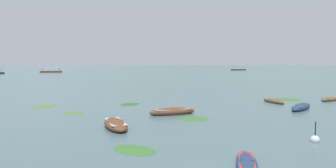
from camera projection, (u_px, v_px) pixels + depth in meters
The scene contains 19 objects.
ground_plane at pixel (158, 65), 1503.68m from camera, with size 6000.00×6000.00×0.00m, color #476066.
mountain_1 at pixel (48, 29), 1998.98m from camera, with size 1807.64×1807.64×478.02m, color slate.
mountain_2 at pixel (131, 30), 2097.20m from camera, with size 1304.81×1304.81×499.47m, color slate.
mountain_3 at pixel (283, 33), 2190.24m from camera, with size 1616.13×1616.13×469.09m, color slate.
rowboat_0 at pixel (115, 124), 18.88m from camera, with size 2.54×4.15×0.65m.
rowboat_1 at pixel (172, 112), 23.85m from camera, with size 4.16×2.52×0.70m.
rowboat_3 at pixel (301, 107), 26.53m from camera, with size 3.77×4.16×0.63m.
rowboat_4 at pixel (330, 99), 32.69m from camera, with size 3.39×2.70×0.51m.
rowboat_8 at pixel (274, 101), 31.04m from camera, with size 1.66×3.53×0.46m.
rowboat_9 at pixel (247, 164), 11.64m from camera, with size 1.66×3.58×0.38m.
ferry_0 at pixel (51, 72), 137.44m from camera, with size 10.27×6.67×2.54m.
ferry_2 at pixel (238, 70), 183.30m from camera, with size 9.69×6.10×2.54m.
mooring_buoy at pixel (315, 140), 15.43m from camera, with size 0.49×0.49×1.22m.
weed_patch_1 at pixel (193, 119), 21.83m from camera, with size 2.14×2.33×0.14m, color #38662D.
weed_patch_2 at pixel (288, 100), 33.63m from camera, with size 3.07×2.78×0.14m, color #38662D.
weed_patch_3 at pixel (134, 150), 13.93m from camera, with size 1.55×2.40×0.14m, color #38662D.
weed_patch_4 at pixel (130, 104), 29.64m from camera, with size 1.75×2.41×0.14m, color #2D5628.
weed_patch_5 at pixel (73, 113), 24.36m from camera, with size 1.75×1.55×0.14m, color #477033.
weed_patch_6 at pixel (44, 107), 28.16m from camera, with size 3.09×1.92×0.14m, color #477033.
Camera 1 is at (-2.74, -7.82, 4.12)m, focal length 31.19 mm.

